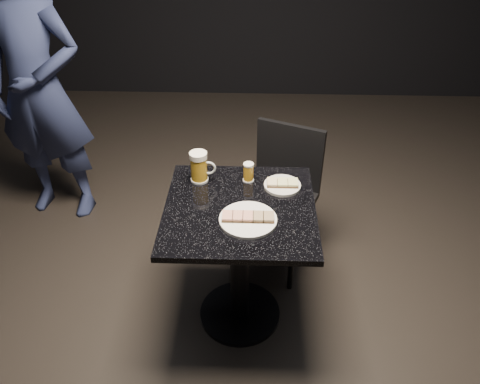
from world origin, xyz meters
name	(u,v)px	position (x,y,z in m)	size (l,w,h in m)	color
floor	(240,314)	(0.00, 0.00, 0.00)	(6.00, 6.00, 0.00)	black
plate_large	(248,220)	(0.04, -0.10, 0.76)	(0.26, 0.26, 0.01)	white
plate_small	(282,185)	(0.20, 0.17, 0.76)	(0.18, 0.18, 0.01)	silver
patron	(38,90)	(-1.29, 0.96, 0.89)	(0.65, 0.43, 1.79)	#20284F
table	(240,246)	(0.00, 0.00, 0.51)	(0.70, 0.70, 0.75)	black
beer_mug	(199,167)	(-0.21, 0.21, 0.83)	(0.13, 0.09, 0.16)	silver
beer_tumbler	(248,172)	(0.04, 0.22, 0.80)	(0.06, 0.06, 0.10)	silver
chair	(281,190)	(0.22, 0.49, 0.50)	(0.52, 0.52, 0.87)	black
canapes_on_plate_large	(248,217)	(0.04, -0.10, 0.77)	(0.23, 0.07, 0.02)	#4C3521
canapes_on_plate_small	(282,183)	(0.20, 0.17, 0.77)	(0.15, 0.07, 0.02)	#4C3521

